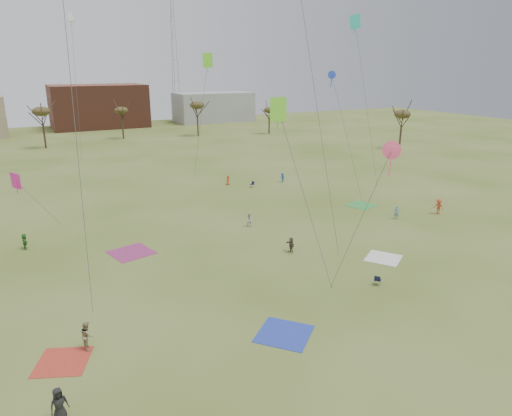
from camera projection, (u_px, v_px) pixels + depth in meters
name	position (u px, v px, depth m)	size (l,w,h in m)	color
ground	(337.00, 331.00, 31.52)	(260.00, 260.00, 0.00)	#47581B
spectator_fore_b	(87.00, 335.00, 29.34)	(0.92, 0.71, 1.89)	#8E835A
spectator_fore_c	(291.00, 245.00, 44.64)	(1.38, 0.44, 1.49)	#504039
flyer_mid_a	(59.00, 405.00, 23.35)	(0.92, 0.60, 1.88)	black
flyer_mid_b	(439.00, 206.00, 56.10)	(1.21, 0.70, 1.88)	#B64122
flyer_mid_c	(396.00, 212.00, 54.33)	(0.59, 0.39, 1.62)	#6597A9
spectator_mid_e	(250.00, 220.00, 51.69)	(0.75, 0.58, 1.54)	silver
flyer_far_a	(25.00, 241.00, 45.41)	(1.46, 0.46, 1.57)	#2D7326
flyer_far_b	(228.00, 180.00, 69.80)	(0.69, 0.45, 1.41)	#C25421
flyer_far_c	(282.00, 178.00, 71.39)	(0.94, 0.54, 1.45)	#1F4B8F
blanket_red	(63.00, 362.00, 28.24)	(3.02, 3.02, 0.03)	red
blanket_blue	(284.00, 334.00, 31.17)	(3.41, 3.41, 0.03)	#283EB0
blanket_cream	(383.00, 258.00, 43.40)	(3.01, 3.01, 0.03)	white
blanket_plum	(131.00, 253.00, 44.70)	(3.71, 3.71, 0.03)	#962E65
blanket_olive	(361.00, 205.00, 59.73)	(3.18, 3.18, 0.03)	green
camp_chair_center	(378.00, 282.00, 38.10)	(0.73, 0.72, 0.87)	#15163B
camp_chair_right	(252.00, 186.00, 68.52)	(0.68, 0.66, 0.87)	#131636
kites_aloft	(135.00, 32.00, 46.28)	(65.72, 74.98, 26.25)	#C4173B
tree_line	(93.00, 117.00, 95.16)	(117.44, 49.32, 8.91)	#3A2B1E
building_brick	(99.00, 106.00, 133.56)	(26.00, 16.00, 12.00)	brown
building_grey	(214.00, 107.00, 147.79)	(24.00, 12.00, 9.00)	gray
radio_tower	(174.00, 59.00, 144.94)	(1.51, 1.72, 41.00)	#9EA3A8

